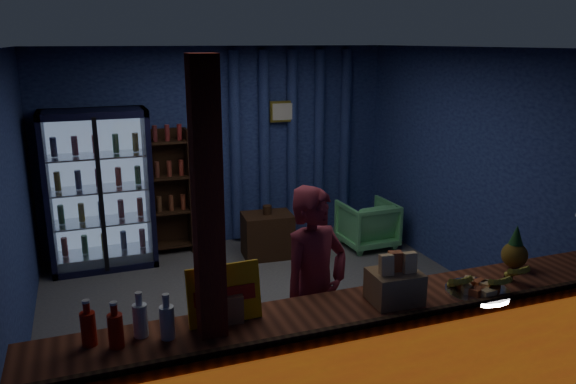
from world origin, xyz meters
name	(u,v)px	position (x,y,z in m)	size (l,w,h in m)	color
ground	(275,310)	(0.00, 0.00, 0.00)	(4.60, 4.60, 0.00)	#515154
room_walls	(274,160)	(0.00, 0.00, 1.57)	(4.60, 4.60, 4.60)	navy
counter	(364,368)	(0.00, -1.91, 0.48)	(4.40, 0.57, 0.99)	brown
support_post	(210,279)	(-1.05, -1.90, 1.30)	(0.16, 0.16, 2.60)	maroon
beverage_cooler	(99,190)	(-1.55, 1.92, 0.93)	(1.20, 0.62, 1.90)	black
bottle_shelf	(170,192)	(-0.70, 2.06, 0.79)	(0.50, 0.28, 1.60)	#352110
curtain_folds	(292,144)	(1.00, 2.14, 1.30)	(1.74, 0.14, 2.50)	navy
framed_picture	(283,111)	(0.85, 2.10, 1.75)	(0.36, 0.04, 0.28)	gold
shopkeeper	(315,293)	(-0.15, -1.38, 0.83)	(0.60, 0.40, 1.65)	maroon
green_chair	(367,224)	(1.76, 1.32, 0.31)	(0.66, 0.68, 0.62)	#63C776
side_table	(268,235)	(0.40, 1.45, 0.28)	(0.65, 0.50, 0.67)	#352110
yellow_sign	(224,294)	(-0.94, -1.79, 1.14)	(0.47, 0.11, 0.37)	#F6B30C
soda_bottles	(128,324)	(-1.53, -1.84, 1.07)	(0.53, 0.17, 0.28)	#B81A0C
snack_box_left	(395,284)	(0.20, -1.92, 1.08)	(0.35, 0.29, 0.35)	#A58A4F
snack_box_centre	(219,303)	(-0.97, -1.74, 1.06)	(0.30, 0.26, 0.30)	#A58A4F
pastry_tray	(478,290)	(0.82, -2.01, 0.97)	(0.45, 0.45, 0.07)	silver
banana_bunches	(488,279)	(0.93, -1.98, 1.03)	(0.73, 0.29, 0.16)	gold
pineapple	(515,251)	(1.37, -1.74, 1.09)	(0.20, 0.20, 0.34)	#965D1B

